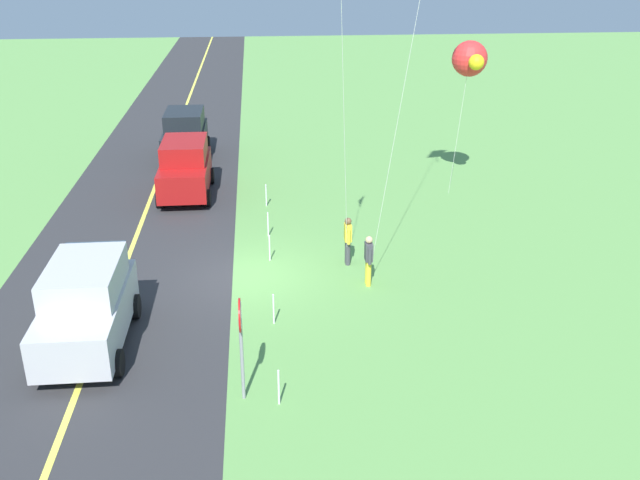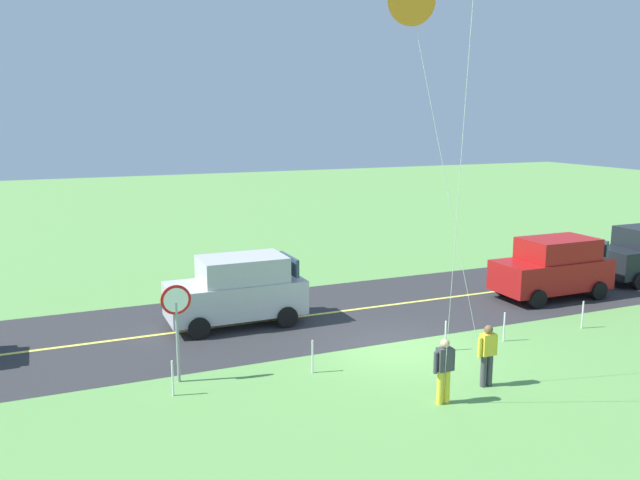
# 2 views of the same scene
# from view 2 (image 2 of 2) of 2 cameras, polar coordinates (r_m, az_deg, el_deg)

# --- Properties ---
(ground_plane) EXTENTS (120.00, 120.00, 0.10)m
(ground_plane) POSITION_cam_2_polar(r_m,az_deg,el_deg) (19.53, 6.79, -9.52)
(ground_plane) COLOR #60994C
(asphalt_road) EXTENTS (120.00, 7.00, 0.00)m
(asphalt_road) POSITION_cam_2_polar(r_m,az_deg,el_deg) (22.87, 1.77, -6.25)
(asphalt_road) COLOR #2D2D30
(asphalt_road) RESTS_ON ground
(road_centre_stripe) EXTENTS (120.00, 0.16, 0.00)m
(road_centre_stripe) POSITION_cam_2_polar(r_m,az_deg,el_deg) (22.87, 1.77, -6.24)
(road_centre_stripe) COLOR #E5E04C
(road_centre_stripe) RESTS_ON asphalt_road
(car_suv_foreground) EXTENTS (4.40, 2.12, 2.24)m
(car_suv_foreground) POSITION_cam_2_polar(r_m,az_deg,el_deg) (21.40, -7.21, -4.33)
(car_suv_foreground) COLOR #B7B7BC
(car_suv_foreground) RESTS_ON ground
(car_parked_west_near) EXTENTS (4.40, 2.12, 2.24)m
(car_parked_west_near) POSITION_cam_2_polar(r_m,az_deg,el_deg) (25.86, 19.67, -2.24)
(car_parked_west_near) COLOR maroon
(car_parked_west_near) RESTS_ON ground
(stop_sign) EXTENTS (0.76, 0.08, 2.56)m
(stop_sign) POSITION_cam_2_polar(r_m,az_deg,el_deg) (16.90, -12.42, -6.34)
(stop_sign) COLOR gray
(stop_sign) RESTS_ON ground
(person_adult_near) EXTENTS (0.58, 0.22, 1.60)m
(person_adult_near) POSITION_cam_2_polar(r_m,az_deg,el_deg) (17.09, 14.40, -9.55)
(person_adult_near) COLOR #3F3F47
(person_adult_near) RESTS_ON ground
(person_adult_companion) EXTENTS (0.58, 0.22, 1.60)m
(person_adult_companion) POSITION_cam_2_polar(r_m,az_deg,el_deg) (15.89, 10.77, -10.98)
(person_adult_companion) COLOR yellow
(person_adult_companion) RESTS_ON ground
(kite_red_low) EXTENTS (2.68, 0.83, 9.77)m
(kite_red_low) POSITION_cam_2_polar(r_m,az_deg,el_deg) (15.54, 7.95, 19.84)
(kite_red_low) COLOR silver
(kite_red_low) RESTS_ON ground
(fence_post_0) EXTENTS (0.05, 0.05, 0.90)m
(fence_post_0) POSITION_cam_2_polar(r_m,az_deg,el_deg) (22.62, 21.94, -6.07)
(fence_post_0) COLOR silver
(fence_post_0) RESTS_ON ground
(fence_post_1) EXTENTS (0.05, 0.05, 0.90)m
(fence_post_1) POSITION_cam_2_polar(r_m,az_deg,el_deg) (20.60, 15.77, -7.31)
(fence_post_1) COLOR silver
(fence_post_1) RESTS_ON ground
(fence_post_2) EXTENTS (0.05, 0.05, 0.90)m
(fence_post_2) POSITION_cam_2_polar(r_m,az_deg,el_deg) (19.40, 10.89, -8.22)
(fence_post_2) COLOR silver
(fence_post_2) RESTS_ON ground
(fence_post_3) EXTENTS (0.05, 0.05, 0.90)m
(fence_post_3) POSITION_cam_2_polar(r_m,az_deg,el_deg) (17.52, -0.66, -10.13)
(fence_post_3) COLOR silver
(fence_post_3) RESTS_ON ground
(fence_post_4) EXTENTS (0.05, 0.05, 0.90)m
(fence_post_4) POSITION_cam_2_polar(r_m,az_deg,el_deg) (16.56, -12.74, -11.68)
(fence_post_4) COLOR silver
(fence_post_4) RESTS_ON ground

